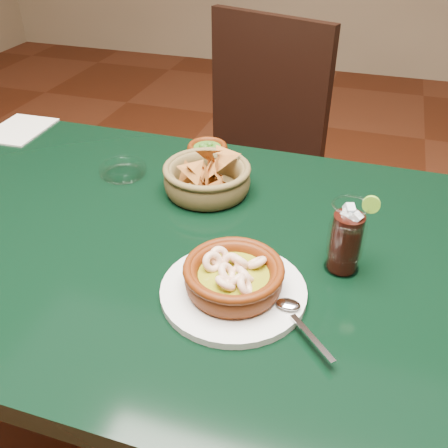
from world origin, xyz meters
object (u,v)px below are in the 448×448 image
(shrimp_plate, at_px, (234,280))
(chip_basket, at_px, (207,178))
(dining_table, at_px, (160,273))
(cola_drink, at_px, (346,238))
(dining_chair, at_px, (243,164))

(shrimp_plate, relative_size, chip_basket, 1.35)
(dining_table, bearing_deg, chip_basket, 75.03)
(shrimp_plate, height_order, cola_drink, cola_drink)
(shrimp_plate, distance_m, chip_basket, 0.32)
(cola_drink, bearing_deg, dining_table, 179.84)
(shrimp_plate, bearing_deg, dining_table, 147.72)
(dining_chair, relative_size, shrimp_plate, 3.37)
(dining_table, xyz_separation_m, dining_chair, (-0.03, 0.71, -0.12))
(chip_basket, height_order, cola_drink, cola_drink)
(chip_basket, xyz_separation_m, cola_drink, (0.30, -0.17, 0.03))
(shrimp_plate, height_order, chip_basket, chip_basket)
(cola_drink, bearing_deg, chip_basket, 150.76)
(shrimp_plate, distance_m, cola_drink, 0.20)
(dining_chair, bearing_deg, cola_drink, -62.46)
(dining_table, distance_m, dining_chair, 0.72)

